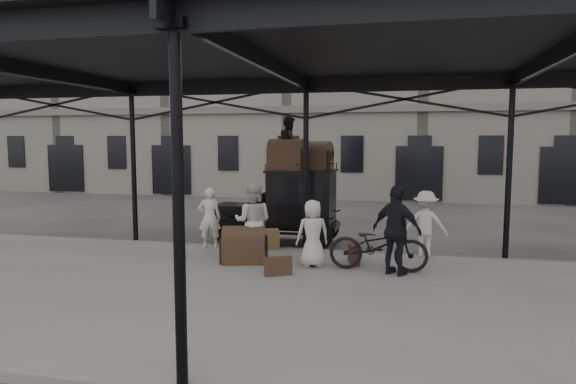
{
  "coord_description": "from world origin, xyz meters",
  "views": [
    {
      "loc": [
        2.55,
        -11.25,
        3.1
      ],
      "look_at": [
        -0.39,
        1.6,
        1.7
      ],
      "focal_mm": 32.0,
      "sensor_mm": 36.0,
      "label": 1
    }
  ],
  "objects_px": {
    "bicycle": "(378,245)",
    "steamer_trunk_platform": "(244,247)",
    "porter_left": "(210,218)",
    "steamer_trunk_roof_near": "(287,157)",
    "porter_official": "(397,230)",
    "taxi": "(291,203)"
  },
  "relations": [
    {
      "from": "porter_left",
      "to": "steamer_trunk_platform",
      "type": "relative_size",
      "value": 1.64
    },
    {
      "from": "porter_left",
      "to": "steamer_trunk_roof_near",
      "type": "distance_m",
      "value": 2.79
    },
    {
      "from": "taxi",
      "to": "steamer_trunk_platform",
      "type": "xyz_separation_m",
      "value": [
        -0.47,
        -3.07,
        -0.69
      ]
    },
    {
      "from": "porter_official",
      "to": "steamer_trunk_roof_near",
      "type": "height_order",
      "value": "steamer_trunk_roof_near"
    },
    {
      "from": "porter_left",
      "to": "bicycle",
      "type": "distance_m",
      "value": 4.74
    },
    {
      "from": "porter_left",
      "to": "taxi",
      "type": "bearing_deg",
      "value": -157.26
    },
    {
      "from": "steamer_trunk_roof_near",
      "to": "steamer_trunk_platform",
      "type": "relative_size",
      "value": 1.0
    },
    {
      "from": "bicycle",
      "to": "taxi",
      "type": "bearing_deg",
      "value": 40.41
    },
    {
      "from": "porter_official",
      "to": "steamer_trunk_platform",
      "type": "bearing_deg",
      "value": 22.78
    },
    {
      "from": "taxi",
      "to": "porter_official",
      "type": "relative_size",
      "value": 1.88
    },
    {
      "from": "porter_left",
      "to": "bicycle",
      "type": "height_order",
      "value": "porter_left"
    },
    {
      "from": "porter_left",
      "to": "steamer_trunk_roof_near",
      "type": "xyz_separation_m",
      "value": [
        1.78,
        1.47,
        1.58
      ]
    },
    {
      "from": "porter_official",
      "to": "steamer_trunk_platform",
      "type": "relative_size",
      "value": 1.94
    },
    {
      "from": "steamer_trunk_roof_near",
      "to": "bicycle",
      "type": "bearing_deg",
      "value": -40.5
    },
    {
      "from": "taxi",
      "to": "steamer_trunk_platform",
      "type": "distance_m",
      "value": 3.18
    },
    {
      "from": "taxi",
      "to": "bicycle",
      "type": "relative_size",
      "value": 1.68
    },
    {
      "from": "bicycle",
      "to": "steamer_trunk_platform",
      "type": "bearing_deg",
      "value": 89.13
    },
    {
      "from": "taxi",
      "to": "bicycle",
      "type": "bearing_deg",
      "value": -49.2
    },
    {
      "from": "taxi",
      "to": "steamer_trunk_platform",
      "type": "relative_size",
      "value": 3.65
    },
    {
      "from": "steamer_trunk_roof_near",
      "to": "porter_left",
      "type": "bearing_deg",
      "value": -134.96
    },
    {
      "from": "taxi",
      "to": "steamer_trunk_roof_near",
      "type": "bearing_deg",
      "value": -108.07
    },
    {
      "from": "porter_left",
      "to": "porter_official",
      "type": "bearing_deg",
      "value": 141.36
    }
  ]
}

